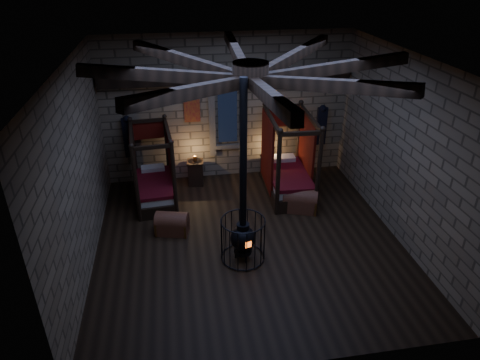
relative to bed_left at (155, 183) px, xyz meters
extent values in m
cube|color=black|center=(2.16, -2.32, -0.50)|extent=(7.00, 7.00, 0.01)
cube|color=#847054|center=(2.16, 1.18, 1.60)|extent=(7.00, 0.02, 4.20)
cube|color=#847054|center=(2.16, -5.82, 1.60)|extent=(7.00, 0.02, 4.20)
cube|color=#847054|center=(-1.34, -2.32, 1.60)|extent=(0.02, 7.00, 4.20)
cube|color=#847054|center=(5.66, -2.32, 1.60)|extent=(0.02, 7.00, 4.20)
cube|color=black|center=(2.16, -2.32, 3.70)|extent=(7.00, 7.00, 0.01)
cube|color=black|center=(2.16, 1.00, 2.55)|extent=(6.86, 0.35, 0.30)
cylinder|color=black|center=(2.16, -2.32, 3.55)|extent=(0.70, 0.70, 0.25)
cube|color=black|center=(2.16, 1.13, 1.40)|extent=(0.55, 0.04, 1.60)
cube|color=maroon|center=(1.16, 1.14, 1.60)|extent=(0.45, 0.03, 0.65)
cube|color=black|center=(-0.64, 1.02, 0.95)|extent=(0.30, 0.10, 1.15)
cube|color=black|center=(4.96, 1.02, 0.95)|extent=(0.30, 0.10, 1.15)
cube|color=black|center=(0.01, -0.08, -0.34)|extent=(1.14, 1.99, 0.33)
cube|color=beige|center=(0.01, -0.08, -0.08)|extent=(1.02, 1.83, 0.20)
cube|color=maroon|center=(0.01, -0.08, 0.05)|extent=(1.08, 1.87, 0.09)
cube|color=beige|center=(-0.05, 0.62, 0.14)|extent=(0.67, 0.37, 0.13)
cube|color=#5C1007|center=(-0.07, 0.87, 1.20)|extent=(1.01, 0.12, 0.51)
cylinder|color=black|center=(-0.38, -1.03, 0.51)|extent=(0.10, 0.10, 2.03)
cylinder|color=black|center=(-0.52, 0.81, 0.51)|extent=(0.10, 0.10, 2.03)
cylinder|color=black|center=(0.54, -0.96, 0.51)|extent=(0.10, 0.10, 2.03)
cylinder|color=black|center=(0.39, 0.88, 0.51)|extent=(0.10, 0.10, 2.03)
cube|color=#5C1007|center=(-0.50, 0.16, 0.56)|extent=(0.16, 1.38, 1.80)
cube|color=#5C1007|center=(0.47, 0.24, 0.56)|extent=(0.16, 1.38, 1.80)
cube|color=black|center=(3.65, -0.27, -0.32)|extent=(1.19, 2.18, 0.37)
cube|color=beige|center=(3.65, -0.27, -0.03)|extent=(1.06, 2.01, 0.23)
cube|color=maroon|center=(3.65, -0.27, 0.12)|extent=(1.13, 2.06, 0.10)
cube|color=beige|center=(3.68, 0.51, 0.22)|extent=(0.73, 0.39, 0.14)
cube|color=#5C1007|center=(3.69, 0.79, 1.40)|extent=(1.13, 0.10, 0.57)
cylinder|color=black|center=(3.09, -1.28, 0.63)|extent=(0.11, 0.11, 2.26)
cylinder|color=black|center=(3.17, 0.78, 0.63)|extent=(0.11, 0.11, 2.26)
cylinder|color=black|center=(4.12, -1.32, 0.63)|extent=(0.11, 0.11, 2.26)
cylinder|color=black|center=(4.20, 0.74, 0.63)|extent=(0.11, 0.11, 2.26)
cube|color=#5C1007|center=(3.11, 0.06, 0.68)|extent=(0.12, 1.55, 2.01)
cube|color=#5C1007|center=(4.20, 0.02, 0.68)|extent=(0.12, 1.55, 2.01)
cube|color=brown|center=(0.41, -1.68, -0.34)|extent=(0.86, 0.65, 0.32)
cylinder|color=brown|center=(0.41, -1.68, -0.18)|extent=(0.86, 0.65, 0.47)
cube|color=olive|center=(0.06, -1.59, -0.34)|extent=(0.17, 0.48, 0.34)
cube|color=olive|center=(0.75, -1.77, -0.34)|extent=(0.17, 0.48, 0.34)
cube|color=brown|center=(3.74, -1.17, -0.32)|extent=(1.01, 0.79, 0.36)
cylinder|color=brown|center=(3.74, -1.17, -0.14)|extent=(1.01, 0.79, 0.54)
cube|color=olive|center=(3.36, -1.04, -0.32)|extent=(0.23, 0.55, 0.39)
cube|color=olive|center=(4.13, -1.31, -0.32)|extent=(0.23, 0.55, 0.39)
cube|color=black|center=(1.15, 0.70, -0.15)|extent=(0.46, 0.44, 0.70)
cube|color=black|center=(1.15, 0.70, 0.22)|extent=(0.51, 0.49, 0.04)
cylinder|color=olive|center=(1.15, 0.70, 0.32)|extent=(0.10, 0.10, 0.16)
cube|color=black|center=(3.33, 0.74, -0.17)|extent=(0.43, 0.41, 0.66)
cube|color=black|center=(3.33, 0.74, 0.18)|extent=(0.47, 0.46, 0.04)
cube|color=brown|center=(3.33, 0.74, 0.24)|extent=(0.18, 0.14, 0.05)
cylinder|color=black|center=(1.92, -2.93, -0.28)|extent=(0.39, 0.39, 0.10)
sphere|color=black|center=(1.92, -2.93, 0.04)|extent=(0.55, 0.55, 0.55)
cylinder|color=black|center=(1.92, -2.93, 0.34)|extent=(0.28, 0.28, 0.14)
cube|color=#FF5914|center=(2.00, -3.19, 0.04)|extent=(0.14, 0.06, 0.14)
cylinder|color=black|center=(1.92, -2.93, 1.97)|extent=(0.15, 0.15, 3.16)
torus|color=black|center=(1.92, -2.93, -0.46)|extent=(0.98, 0.98, 0.03)
torus|color=black|center=(1.92, -2.93, 0.48)|extent=(0.98, 0.98, 0.03)
camera|label=1|loc=(0.62, -10.41, 5.50)|focal=32.00mm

